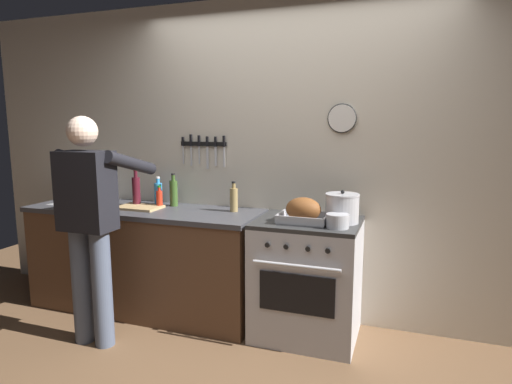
{
  "coord_description": "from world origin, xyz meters",
  "views": [
    {
      "loc": [
        0.91,
        -2.09,
        1.61
      ],
      "look_at": [
        -0.14,
        0.85,
        1.11
      ],
      "focal_mm": 30.5,
      "sensor_mm": 36.0,
      "label": 1
    }
  ],
  "objects_px": {
    "roasting_pan": "(303,211)",
    "bottle_dish_soap": "(158,193)",
    "stove": "(307,279)",
    "stock_pot": "(342,208)",
    "person_cook": "(90,217)",
    "bottle_vinegar": "(234,199)",
    "bottle_olive_oil": "(174,192)",
    "bottle_wine_red": "(136,191)",
    "cutting_board": "(139,207)",
    "bottle_hot_sauce": "(159,199)",
    "saucepan": "(338,221)"
  },
  "relations": [
    {
      "from": "stock_pot",
      "to": "bottle_vinegar",
      "type": "bearing_deg",
      "value": 173.53
    },
    {
      "from": "roasting_pan",
      "to": "bottle_hot_sauce",
      "type": "distance_m",
      "value": 1.29
    },
    {
      "from": "saucepan",
      "to": "cutting_board",
      "type": "xyz_separation_m",
      "value": [
        -1.68,
        0.12,
        -0.04
      ]
    },
    {
      "from": "person_cook",
      "to": "stock_pot",
      "type": "xyz_separation_m",
      "value": [
        1.69,
        0.64,
        0.05
      ]
    },
    {
      "from": "person_cook",
      "to": "stove",
      "type": "bearing_deg",
      "value": -68.55
    },
    {
      "from": "bottle_olive_oil",
      "to": "saucepan",
      "type": "bearing_deg",
      "value": -12.45
    },
    {
      "from": "stove",
      "to": "person_cook",
      "type": "relative_size",
      "value": 0.54
    },
    {
      "from": "roasting_pan",
      "to": "bottle_dish_soap",
      "type": "distance_m",
      "value": 1.4
    },
    {
      "from": "person_cook",
      "to": "cutting_board",
      "type": "relative_size",
      "value": 4.61
    },
    {
      "from": "bottle_dish_soap",
      "to": "bottle_olive_oil",
      "type": "xyz_separation_m",
      "value": [
        0.17,
        -0.02,
        0.02
      ]
    },
    {
      "from": "bottle_olive_oil",
      "to": "bottle_vinegar",
      "type": "xyz_separation_m",
      "value": [
        0.58,
        -0.05,
        -0.02
      ]
    },
    {
      "from": "saucepan",
      "to": "cutting_board",
      "type": "distance_m",
      "value": 1.68
    },
    {
      "from": "person_cook",
      "to": "bottle_vinegar",
      "type": "height_order",
      "value": "person_cook"
    },
    {
      "from": "roasting_pan",
      "to": "bottle_dish_soap",
      "type": "xyz_separation_m",
      "value": [
        -1.37,
        0.27,
        0.02
      ]
    },
    {
      "from": "roasting_pan",
      "to": "bottle_olive_oil",
      "type": "bearing_deg",
      "value": 168.17
    },
    {
      "from": "roasting_pan",
      "to": "bottle_dish_soap",
      "type": "bearing_deg",
      "value": 168.74
    },
    {
      "from": "bottle_vinegar",
      "to": "roasting_pan",
      "type": "bearing_deg",
      "value": -18.24
    },
    {
      "from": "saucepan",
      "to": "cutting_board",
      "type": "relative_size",
      "value": 0.43
    },
    {
      "from": "bottle_vinegar",
      "to": "stove",
      "type": "bearing_deg",
      "value": -10.64
    },
    {
      "from": "bottle_dish_soap",
      "to": "bottle_olive_oil",
      "type": "height_order",
      "value": "bottle_olive_oil"
    },
    {
      "from": "person_cook",
      "to": "bottle_dish_soap",
      "type": "bearing_deg",
      "value": -6.0
    },
    {
      "from": "bottle_hot_sauce",
      "to": "bottle_vinegar",
      "type": "distance_m",
      "value": 0.66
    },
    {
      "from": "bottle_vinegar",
      "to": "cutting_board",
      "type": "bearing_deg",
      "value": -169.27
    },
    {
      "from": "bottle_dish_soap",
      "to": "bottle_vinegar",
      "type": "xyz_separation_m",
      "value": [
        0.75,
        -0.07,
        0.0
      ]
    },
    {
      "from": "person_cook",
      "to": "bottle_wine_red",
      "type": "relative_size",
      "value": 5.2
    },
    {
      "from": "stock_pot",
      "to": "bottle_wine_red",
      "type": "relative_size",
      "value": 0.76
    },
    {
      "from": "bottle_vinegar",
      "to": "saucepan",
      "type": "bearing_deg",
      "value": -17.39
    },
    {
      "from": "roasting_pan",
      "to": "bottle_olive_oil",
      "type": "distance_m",
      "value": 1.23
    },
    {
      "from": "bottle_hot_sauce",
      "to": "bottle_vinegar",
      "type": "relative_size",
      "value": 0.76
    },
    {
      "from": "stove",
      "to": "bottle_dish_soap",
      "type": "bearing_deg",
      "value": 172.3
    },
    {
      "from": "person_cook",
      "to": "saucepan",
      "type": "relative_size",
      "value": 10.61
    },
    {
      "from": "roasting_pan",
      "to": "stock_pot",
      "type": "height_order",
      "value": "stock_pot"
    },
    {
      "from": "stove",
      "to": "bottle_olive_oil",
      "type": "bearing_deg",
      "value": 172.21
    },
    {
      "from": "bottle_olive_oil",
      "to": "bottle_vinegar",
      "type": "distance_m",
      "value": 0.58
    },
    {
      "from": "roasting_pan",
      "to": "stock_pot",
      "type": "relative_size",
      "value": 1.44
    },
    {
      "from": "bottle_dish_soap",
      "to": "bottle_vinegar",
      "type": "relative_size",
      "value": 0.99
    },
    {
      "from": "stove",
      "to": "person_cook",
      "type": "xyz_separation_m",
      "value": [
        -1.45,
        -0.62,
        0.5
      ]
    },
    {
      "from": "bottle_olive_oil",
      "to": "bottle_wine_red",
      "type": "height_order",
      "value": "bottle_wine_red"
    },
    {
      "from": "bottle_wine_red",
      "to": "roasting_pan",
      "type": "bearing_deg",
      "value": -5.54
    },
    {
      "from": "cutting_board",
      "to": "bottle_hot_sauce",
      "type": "height_order",
      "value": "bottle_hot_sauce"
    },
    {
      "from": "stock_pot",
      "to": "bottle_hot_sauce",
      "type": "distance_m",
      "value": 1.55
    },
    {
      "from": "roasting_pan",
      "to": "bottle_hot_sauce",
      "type": "relative_size",
      "value": 1.87
    },
    {
      "from": "stove",
      "to": "stock_pot",
      "type": "height_order",
      "value": "stock_pot"
    },
    {
      "from": "stove",
      "to": "bottle_dish_soap",
      "type": "height_order",
      "value": "bottle_dish_soap"
    },
    {
      "from": "saucepan",
      "to": "bottle_vinegar",
      "type": "relative_size",
      "value": 0.63
    },
    {
      "from": "bottle_vinegar",
      "to": "bottle_olive_oil",
      "type": "bearing_deg",
      "value": 175.4
    },
    {
      "from": "bottle_vinegar",
      "to": "stock_pot",
      "type": "bearing_deg",
      "value": -6.47
    },
    {
      "from": "person_cook",
      "to": "bottle_vinegar",
      "type": "distance_m",
      "value": 1.1
    },
    {
      "from": "cutting_board",
      "to": "stove",
      "type": "bearing_deg",
      "value": 1.23
    },
    {
      "from": "bottle_wine_red",
      "to": "stove",
      "type": "bearing_deg",
      "value": -2.28
    }
  ]
}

